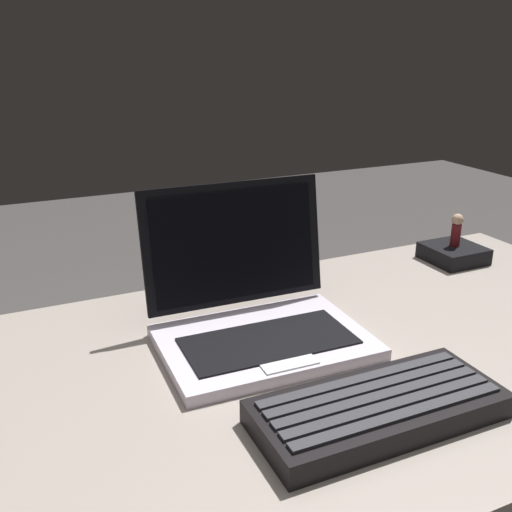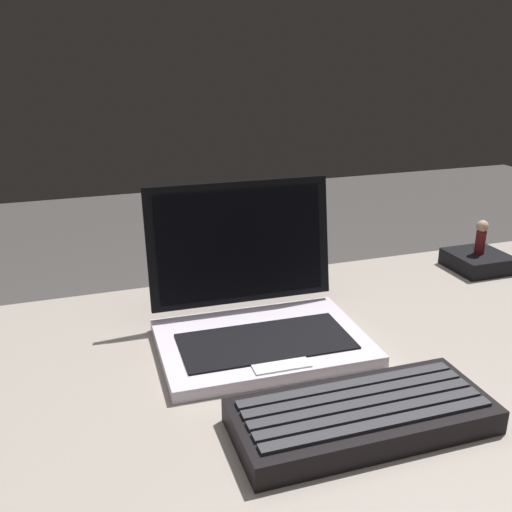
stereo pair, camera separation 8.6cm
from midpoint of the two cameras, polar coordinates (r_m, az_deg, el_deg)
The scene contains 5 objects.
desk at distance 0.89m, azimuth -4.17°, elevation -17.09°, with size 1.55×0.68×0.73m.
laptop_front at distance 0.90m, azimuth -2.83°, elevation -5.46°, with size 0.31×0.26×0.23m.
external_keyboard at distance 0.74m, azimuth 8.56°, elevation -14.57°, with size 0.31×0.13×0.04m.
figurine_stand at distance 1.28m, azimuth 16.93°, elevation 0.21°, with size 0.11×0.11×0.03m, color black.
figurine at distance 1.26m, azimuth 17.18°, elevation 2.55°, with size 0.02×0.02×0.07m.
Camera 1 is at (-0.28, -0.65, 1.16)m, focal length 40.96 mm.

